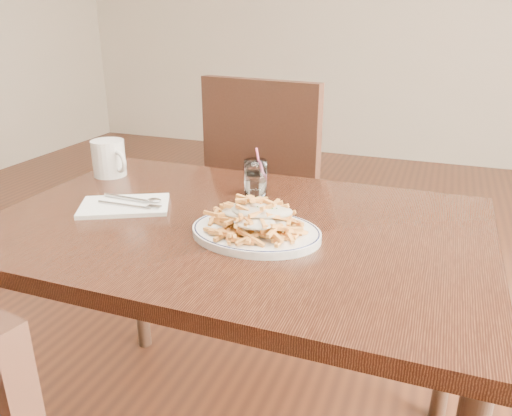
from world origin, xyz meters
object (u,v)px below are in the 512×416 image
at_px(loaded_fries, 256,214).
at_px(coffee_mug, 109,158).
at_px(fries_plate, 256,232).
at_px(chair_far, 273,189).
at_px(water_glass, 256,180).
at_px(table, 236,250).

bearing_deg(loaded_fries, coffee_mug, 155.32).
bearing_deg(fries_plate, loaded_fries, 0.00).
bearing_deg(chair_far, water_glass, -76.46).
distance_m(fries_plate, loaded_fries, 0.04).
height_order(fries_plate, water_glass, water_glass).
height_order(water_glass, coffee_mug, water_glass).
xyz_separation_m(fries_plate, loaded_fries, (0.00, 0.00, 0.04)).
xyz_separation_m(fries_plate, water_glass, (-0.10, 0.26, 0.03)).
distance_m(table, water_glass, 0.23).
distance_m(water_glass, coffee_mug, 0.49).
bearing_deg(coffee_mug, chair_far, 56.16).
distance_m(table, fries_plate, 0.14).
relative_size(fries_plate, water_glass, 2.43).
height_order(table, coffee_mug, coffee_mug).
relative_size(chair_far, fries_plate, 3.00).
height_order(fries_plate, loaded_fries, loaded_fries).
relative_size(table, coffee_mug, 8.65).
relative_size(loaded_fries, water_glass, 1.73).
bearing_deg(coffee_mug, water_glass, -1.52).
relative_size(chair_far, coffee_mug, 7.31).
xyz_separation_m(table, loaded_fries, (0.08, -0.07, 0.13)).
distance_m(loaded_fries, water_glass, 0.28).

